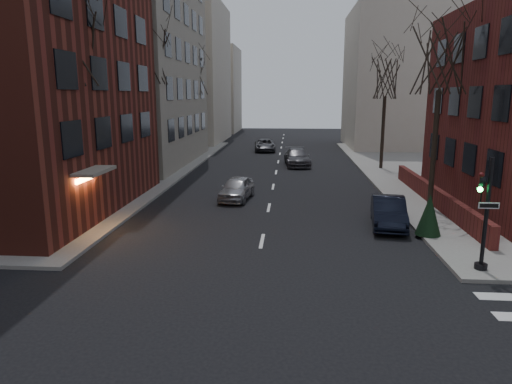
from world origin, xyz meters
TOP-DOWN VIEW (x-y plane):
  - building_left_tan at (-17.00, 34.00)m, footprint 18.00×18.00m
  - low_wall_right at (9.30, 19.00)m, footprint 0.35×16.00m
  - building_distant_la at (-15.00, 55.00)m, footprint 14.00×16.00m
  - building_distant_ra at (15.00, 50.00)m, footprint 14.00×14.00m
  - building_distant_lb at (-13.00, 72.00)m, footprint 10.00×12.00m
  - traffic_signal at (7.94, 8.99)m, footprint 0.76×0.44m
  - tree_left_a at (-8.80, 14.00)m, footprint 4.18×4.18m
  - tree_left_b at (-8.80, 26.00)m, footprint 4.40×4.40m
  - tree_left_c at (-8.80, 40.00)m, footprint 3.96×3.96m
  - tree_right_a at (8.80, 18.00)m, footprint 3.96×3.96m
  - tree_right_b at (8.80, 32.00)m, footprint 3.74×3.74m
  - streetlamp_near at (-8.20, 22.00)m, footprint 0.36×0.36m
  - streetlamp_far at (-8.20, 42.00)m, footprint 0.36×0.36m
  - parked_sedan at (5.91, 14.76)m, footprint 2.04×4.48m
  - car_lane_silver at (-2.05, 19.95)m, footprint 2.10×4.19m
  - car_lane_gray at (1.74, 33.72)m, footprint 2.56×5.34m
  - car_lane_far at (-1.76, 44.23)m, footprint 2.65×5.02m
  - sandwich_board at (7.30, 13.25)m, footprint 0.53×0.62m
  - evergreen_shrub at (7.30, 13.03)m, footprint 1.13×1.13m

SIDE VIEW (x-z plane):
  - sandwich_board at x=7.30m, z-range 0.15..0.98m
  - low_wall_right at x=9.30m, z-range 0.15..1.15m
  - car_lane_far at x=-1.76m, z-range 0.00..1.35m
  - car_lane_silver at x=-2.05m, z-range 0.00..1.37m
  - parked_sedan at x=5.91m, z-range 0.00..1.42m
  - car_lane_gray at x=1.74m, z-range 0.00..1.50m
  - evergreen_shrub at x=7.30m, z-range 0.15..1.98m
  - traffic_signal at x=7.94m, z-range -0.09..3.91m
  - streetlamp_near at x=-8.20m, z-range 1.10..7.38m
  - streetlamp_far at x=-8.20m, z-range 1.10..7.38m
  - building_distant_lb at x=-13.00m, z-range 0.00..14.00m
  - tree_right_b at x=8.80m, z-range 3.00..12.18m
  - building_distant_ra at x=15.00m, z-range 0.00..16.00m
  - tree_left_c at x=-8.80m, z-range 3.17..12.89m
  - tree_right_a at x=8.80m, z-range 3.17..12.89m
  - tree_left_a at x=-8.80m, z-range 3.34..13.60m
  - tree_left_b at x=-8.80m, z-range 3.51..14.31m
  - building_distant_la at x=-15.00m, z-range 0.00..18.00m
  - building_left_tan at x=-17.00m, z-range 0.00..28.00m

